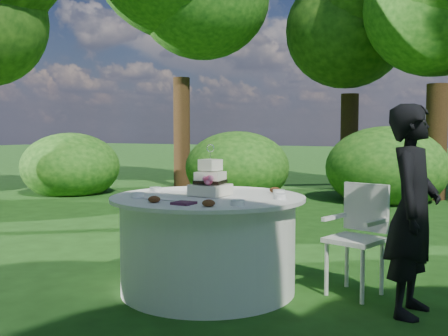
{
  "coord_description": "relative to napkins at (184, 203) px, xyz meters",
  "views": [
    {
      "loc": [
        2.19,
        -3.56,
        1.29
      ],
      "look_at": [
        0.15,
        0.0,
        1.0
      ],
      "focal_mm": 42.0,
      "sensor_mm": 36.0,
      "label": 1
    }
  ],
  "objects": [
    {
      "name": "votives",
      "position": [
        -0.07,
        0.54,
        0.01
      ],
      "size": [
        1.22,
        0.94,
        0.04
      ],
      "color": "white",
      "rests_on": "table"
    },
    {
      "name": "napkins",
      "position": [
        0.0,
        0.0,
        0.0
      ],
      "size": [
        0.14,
        0.14,
        0.02
      ],
      "primitive_type": "cube",
      "color": "#4E213F",
      "rests_on": "table"
    },
    {
      "name": "cake",
      "position": [
        -0.09,
        0.51,
        0.1
      ],
      "size": [
        0.28,
        0.29,
        0.41
      ],
      "color": "white",
      "rests_on": "table"
    },
    {
      "name": "chair",
      "position": [
        0.98,
        1.03,
        -0.26
      ],
      "size": [
        0.47,
        0.46,
        0.87
      ],
      "color": "white",
      "rests_on": "ground"
    },
    {
      "name": "feather_plume",
      "position": [
        -0.27,
        0.12,
        -0.0
      ],
      "size": [
        0.48,
        0.07,
        0.01
      ],
      "primitive_type": "ellipsoid",
      "color": "white",
      "rests_on": "table"
    },
    {
      "name": "ground",
      "position": [
        -0.11,
        0.5,
        -0.78
      ],
      "size": [
        80.0,
        80.0,
        0.0
      ],
      "primitive_type": "plane",
      "color": "#193E11",
      "rests_on": "ground"
    },
    {
      "name": "petal_cups",
      "position": [
        0.08,
        0.31,
        0.02
      ],
      "size": [
        0.6,
        1.09,
        0.05
      ],
      "color": "#562D16",
      "rests_on": "table"
    },
    {
      "name": "table",
      "position": [
        -0.11,
        0.5,
        -0.39
      ],
      "size": [
        1.56,
        1.56,
        0.77
      ],
      "color": "white",
      "rests_on": "ground"
    },
    {
      "name": "guest",
      "position": [
        1.43,
        0.74,
        -0.04
      ],
      "size": [
        0.37,
        0.55,
        1.48
      ],
      "primitive_type": "imported",
      "rotation": [
        0.0,
        0.0,
        1.54
      ],
      "color": "black",
      "rests_on": "ground"
    }
  ]
}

